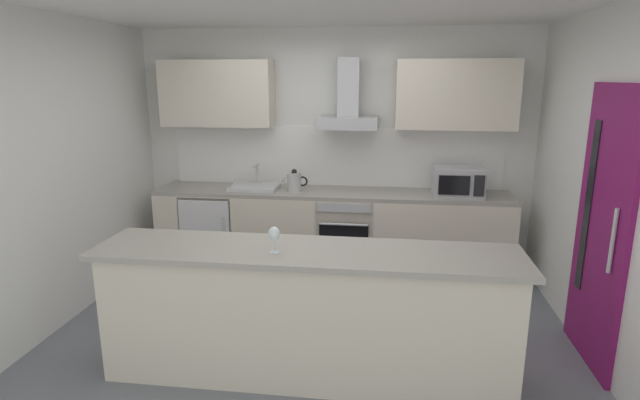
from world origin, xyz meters
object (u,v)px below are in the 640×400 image
(wine_glass, at_px, (274,235))
(sink, at_px, (255,187))
(microwave, at_px, (458,182))
(oven, at_px, (346,232))
(kettle, at_px, (294,182))
(refrigerator, at_px, (214,230))
(range_hood, at_px, (348,106))

(wine_glass, bearing_deg, sink, 108.17)
(microwave, relative_size, sink, 1.00)
(oven, distance_m, kettle, 0.78)
(refrigerator, xyz_separation_m, sink, (0.49, 0.01, 0.50))
(oven, bearing_deg, microwave, -1.40)
(sink, xyz_separation_m, wine_glass, (0.69, -2.11, 0.15))
(sink, height_order, range_hood, range_hood)
(oven, relative_size, kettle, 2.77)
(kettle, xyz_separation_m, range_hood, (0.55, 0.16, 0.78))
(refrigerator, distance_m, wine_glass, 2.49)
(sink, bearing_deg, refrigerator, -178.38)
(microwave, height_order, kettle, microwave)
(oven, xyz_separation_m, kettle, (-0.55, -0.03, 0.55))
(microwave, distance_m, kettle, 1.69)
(microwave, height_order, sink, microwave)
(wine_glass, bearing_deg, oven, 81.69)
(oven, distance_m, microwave, 1.28)
(oven, relative_size, wine_glass, 4.50)
(range_hood, bearing_deg, oven, -90.00)
(sink, bearing_deg, microwave, -1.04)
(kettle, bearing_deg, range_hood, 16.49)
(microwave, xyz_separation_m, kettle, (-1.69, -0.01, -0.04))
(microwave, bearing_deg, kettle, -179.80)
(refrigerator, relative_size, wine_glass, 4.78)
(kettle, bearing_deg, sink, 174.29)
(kettle, bearing_deg, microwave, 0.20)
(oven, relative_size, range_hood, 1.11)
(oven, distance_m, wine_glass, 2.21)
(refrigerator, distance_m, microwave, 2.70)
(sink, bearing_deg, range_hood, 6.77)
(refrigerator, relative_size, kettle, 2.94)
(refrigerator, xyz_separation_m, range_hood, (1.48, 0.13, 1.36))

